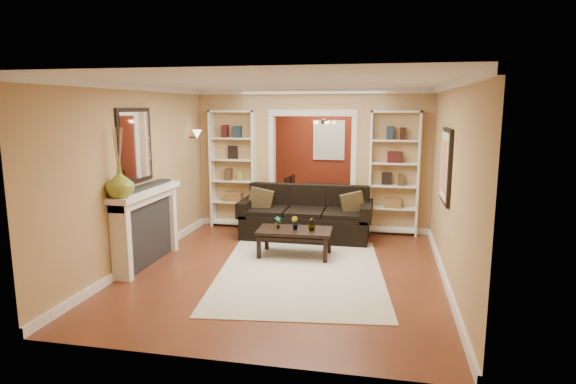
% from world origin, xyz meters
% --- Properties ---
extents(floor, '(8.00, 8.00, 0.00)m').
position_xyz_m(floor, '(0.00, 0.00, 0.00)').
color(floor, brown).
rests_on(floor, ground).
extents(ceiling, '(8.00, 8.00, 0.00)m').
position_xyz_m(ceiling, '(0.00, 0.00, 2.70)').
color(ceiling, white).
rests_on(ceiling, ground).
extents(wall_back, '(8.00, 0.00, 8.00)m').
position_xyz_m(wall_back, '(0.00, 4.00, 1.35)').
color(wall_back, tan).
rests_on(wall_back, ground).
extents(wall_front, '(8.00, 0.00, 8.00)m').
position_xyz_m(wall_front, '(0.00, -4.00, 1.35)').
color(wall_front, tan).
rests_on(wall_front, ground).
extents(wall_left, '(0.00, 8.00, 8.00)m').
position_xyz_m(wall_left, '(-2.25, 0.00, 1.35)').
color(wall_left, tan).
rests_on(wall_left, ground).
extents(wall_right, '(0.00, 8.00, 8.00)m').
position_xyz_m(wall_right, '(2.25, 0.00, 1.35)').
color(wall_right, tan).
rests_on(wall_right, ground).
extents(partition_wall, '(4.50, 0.15, 2.70)m').
position_xyz_m(partition_wall, '(0.00, 1.20, 1.35)').
color(partition_wall, tan).
rests_on(partition_wall, floor).
extents(red_back_panel, '(4.44, 0.04, 2.64)m').
position_xyz_m(red_back_panel, '(0.00, 3.97, 1.32)').
color(red_back_panel, maroon).
rests_on(red_back_panel, floor).
extents(dining_window, '(0.78, 0.03, 0.98)m').
position_xyz_m(dining_window, '(0.00, 3.93, 1.55)').
color(dining_window, '#8CA5CC').
rests_on(dining_window, wall_back).
extents(area_rug, '(2.71, 3.53, 0.01)m').
position_xyz_m(area_rug, '(0.24, -1.44, 0.01)').
color(area_rug, beige).
rests_on(area_rug, floor).
extents(sofa, '(2.38, 1.03, 0.93)m').
position_xyz_m(sofa, '(0.00, 0.45, 0.46)').
color(sofa, black).
rests_on(sofa, floor).
extents(pillow_left, '(0.44, 0.19, 0.42)m').
position_xyz_m(pillow_left, '(-0.84, 0.43, 0.67)').
color(pillow_left, '#504122').
rests_on(pillow_left, sofa).
extents(pillow_right, '(0.41, 0.21, 0.39)m').
position_xyz_m(pillow_right, '(0.84, 0.43, 0.65)').
color(pillow_right, '#504122').
rests_on(pillow_right, sofa).
extents(coffee_table, '(1.19, 0.68, 0.44)m').
position_xyz_m(coffee_table, '(0.01, -0.69, 0.22)').
color(coffee_table, black).
rests_on(coffee_table, floor).
extents(plant_left, '(0.13, 0.12, 0.20)m').
position_xyz_m(plant_left, '(-0.26, -0.69, 0.54)').
color(plant_left, '#336626').
rests_on(plant_left, coffee_table).
extents(plant_center, '(0.15, 0.14, 0.21)m').
position_xyz_m(plant_center, '(0.01, -0.69, 0.55)').
color(plant_center, '#336626').
rests_on(plant_center, coffee_table).
extents(plant_right, '(0.12, 0.12, 0.21)m').
position_xyz_m(plant_right, '(0.28, -0.69, 0.55)').
color(plant_right, '#336626').
rests_on(plant_right, coffee_table).
extents(bookshelf_left, '(0.90, 0.30, 2.30)m').
position_xyz_m(bookshelf_left, '(-1.55, 1.03, 1.15)').
color(bookshelf_left, white).
rests_on(bookshelf_left, floor).
extents(bookshelf_right, '(0.90, 0.30, 2.30)m').
position_xyz_m(bookshelf_right, '(1.55, 1.03, 1.15)').
color(bookshelf_right, white).
rests_on(bookshelf_right, floor).
extents(fireplace, '(0.32, 1.70, 1.16)m').
position_xyz_m(fireplace, '(-2.09, -1.50, 0.58)').
color(fireplace, white).
rests_on(fireplace, floor).
extents(vase, '(0.43, 0.43, 0.39)m').
position_xyz_m(vase, '(-2.09, -2.20, 1.35)').
color(vase, olive).
rests_on(vase, fireplace).
extents(mirror, '(0.03, 0.95, 1.10)m').
position_xyz_m(mirror, '(-2.23, -1.50, 1.80)').
color(mirror, silver).
rests_on(mirror, wall_left).
extents(wall_sconce, '(0.18, 0.18, 0.22)m').
position_xyz_m(wall_sconce, '(-2.15, 0.55, 1.83)').
color(wall_sconce, '#FFE0A5').
rests_on(wall_sconce, wall_left).
extents(framed_art, '(0.04, 0.85, 1.05)m').
position_xyz_m(framed_art, '(2.21, -1.00, 1.55)').
color(framed_art, black).
rests_on(framed_art, wall_right).
extents(dining_table, '(1.55, 0.86, 0.54)m').
position_xyz_m(dining_table, '(0.02, 2.72, 0.27)').
color(dining_table, black).
rests_on(dining_table, floor).
extents(dining_chair_nw, '(0.50, 0.50, 0.85)m').
position_xyz_m(dining_chair_nw, '(-0.53, 2.42, 0.43)').
color(dining_chair_nw, black).
rests_on(dining_chair_nw, floor).
extents(dining_chair_ne, '(0.61, 0.61, 0.94)m').
position_xyz_m(dining_chair_ne, '(0.57, 2.42, 0.47)').
color(dining_chair_ne, black).
rests_on(dining_chair_ne, floor).
extents(dining_chair_sw, '(0.50, 0.50, 0.81)m').
position_xyz_m(dining_chair_sw, '(-0.53, 3.02, 0.41)').
color(dining_chair_sw, black).
rests_on(dining_chair_sw, floor).
extents(dining_chair_se, '(0.48, 0.48, 0.79)m').
position_xyz_m(dining_chair_se, '(0.57, 3.02, 0.39)').
color(dining_chair_se, black).
rests_on(dining_chair_se, floor).
extents(chandelier, '(0.50, 0.50, 0.30)m').
position_xyz_m(chandelier, '(0.00, 2.70, 2.02)').
color(chandelier, '#331E17').
rests_on(chandelier, ceiling).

